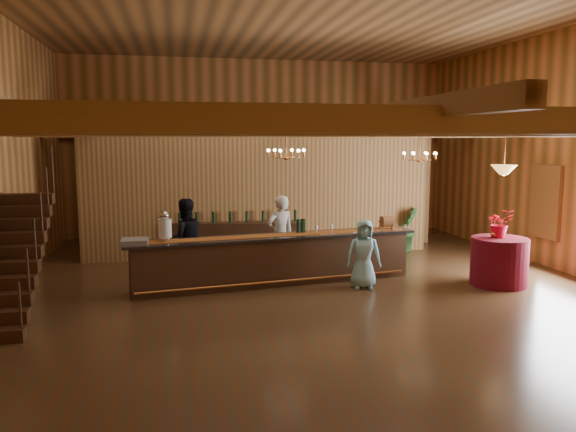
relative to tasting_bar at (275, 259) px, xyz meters
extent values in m
plane|color=#402D1B|center=(0.66, -0.56, -0.52)|extent=(14.00, 14.00, 0.00)
plane|color=#A7743F|center=(0.66, -0.56, 4.98)|extent=(14.00, 14.00, 0.00)
cube|color=#C67C42|center=(0.66, 6.44, 2.23)|extent=(12.00, 0.10, 5.50)
cube|color=#C67C42|center=(0.66, -7.56, 2.23)|extent=(12.00, 0.10, 5.50)
cube|color=brown|center=(0.66, -6.06, 2.68)|extent=(11.90, 0.20, 0.28)
cube|color=brown|center=(0.66, -3.56, 2.68)|extent=(11.90, 0.20, 0.28)
cube|color=brown|center=(0.66, -1.06, 2.68)|extent=(11.90, 0.20, 0.28)
cube|color=brown|center=(0.66, 1.44, 2.68)|extent=(11.90, 0.20, 0.28)
cube|color=brown|center=(0.66, 3.94, 2.68)|extent=(11.90, 0.20, 0.28)
cube|color=brown|center=(0.66, 6.24, 2.68)|extent=(11.90, 0.20, 0.28)
cube|color=brown|center=(-3.84, -0.56, 2.82)|extent=(0.18, 13.90, 0.22)
cube|color=brown|center=(0.66, -0.56, 2.82)|extent=(0.18, 13.90, 0.22)
cube|color=brown|center=(5.16, -0.56, 2.82)|extent=(0.18, 13.90, 0.22)
cube|color=brown|center=(-3.84, 3.94, 1.08)|extent=(0.20, 0.20, 3.20)
cube|color=brown|center=(5.16, 3.94, 1.08)|extent=(0.20, 0.20, 3.20)
cube|color=olive|center=(0.16, 2.94, 1.03)|extent=(9.00, 0.18, 3.10)
cube|color=white|center=(6.61, 0.44, 1.03)|extent=(0.12, 1.05, 1.75)
cube|color=#331E12|center=(-4.79, -1.72, 0.18)|extent=(1.00, 0.28, 0.20)
cube|color=#331E12|center=(-4.79, -1.44, 0.38)|extent=(1.00, 0.28, 0.20)
cube|color=#331E12|center=(-4.79, -1.16, 0.58)|extent=(1.00, 0.28, 0.20)
cube|color=#331E12|center=(-4.79, -0.88, 0.78)|extent=(1.00, 0.28, 0.20)
cube|color=#331E12|center=(-4.79, -0.60, 0.98)|extent=(1.00, 0.28, 0.20)
cube|color=#331E12|center=(-4.79, -0.32, 1.18)|extent=(1.00, 0.28, 0.20)
cube|color=#331E12|center=(-4.79, -0.04, 1.38)|extent=(1.00, 0.28, 0.20)
cube|color=#331E12|center=(1.66, 4.94, 0.03)|extent=(1.20, 0.60, 1.10)
cube|color=brown|center=(-1.34, 4.94, -0.02)|extent=(1.00, 0.60, 1.00)
cube|color=#331E12|center=(0.00, 0.00, -0.03)|extent=(5.92, 1.43, 0.98)
cube|color=black|center=(0.00, 0.00, 0.48)|extent=(6.23, 1.60, 0.05)
cube|color=maroon|center=(0.00, 0.00, 0.51)|extent=(5.79, 1.17, 0.01)
cylinder|color=#BB6F36|center=(0.00, -0.39, -0.38)|extent=(5.65, 0.82, 0.05)
cylinder|color=silver|center=(-2.23, -0.25, 0.55)|extent=(0.18, 0.18, 0.08)
cylinder|color=silver|center=(-2.23, -0.25, 0.77)|extent=(0.26, 0.26, 0.36)
sphere|color=silver|center=(-2.23, -0.25, 1.02)|extent=(0.18, 0.18, 0.18)
cube|color=gray|center=(-2.80, -0.43, 0.56)|extent=(0.50, 0.50, 0.10)
cube|color=brown|center=(2.44, 0.30, 0.66)|extent=(0.06, 0.06, 0.30)
cube|color=brown|center=(2.72, 0.30, 0.66)|extent=(0.06, 0.06, 0.30)
cylinder|color=brown|center=(2.58, 0.30, 0.69)|extent=(0.24, 0.24, 0.24)
cylinder|color=black|center=(0.53, 0.19, 0.66)|extent=(0.07, 0.07, 0.30)
cylinder|color=black|center=(0.63, 0.21, 0.66)|extent=(0.07, 0.07, 0.30)
cylinder|color=black|center=(0.64, 0.21, 0.66)|extent=(0.07, 0.07, 0.30)
cylinder|color=black|center=(0.66, 0.21, 0.66)|extent=(0.07, 0.07, 0.30)
cube|color=#331E12|center=(-0.46, 2.68, -0.05)|extent=(3.38, 1.04, 0.94)
cylinder|color=maroon|center=(4.55, -1.01, -0.03)|extent=(1.15, 1.15, 1.00)
cylinder|color=#BB6F36|center=(0.30, 0.32, 2.39)|extent=(0.02, 0.02, 0.57)
sphere|color=#BB6F36|center=(0.30, 0.32, 2.11)|extent=(0.12, 0.12, 0.12)
torus|color=#BB6F36|center=(0.30, 0.32, 2.21)|extent=(0.80, 0.80, 0.04)
cylinder|color=#BB6F36|center=(3.55, 0.85, 2.35)|extent=(0.02, 0.02, 0.65)
sphere|color=#BB6F36|center=(3.55, 0.85, 2.02)|extent=(0.12, 0.12, 0.12)
torus|color=#BB6F36|center=(3.55, 0.85, 2.12)|extent=(0.80, 0.80, 0.04)
cylinder|color=#BB6F36|center=(4.55, -1.01, 2.28)|extent=(0.02, 0.02, 0.80)
cone|color=gold|center=(4.55, -1.01, 1.88)|extent=(0.52, 0.52, 0.20)
imported|color=silver|center=(0.27, 0.86, 0.37)|extent=(0.74, 0.59, 1.78)
imported|color=black|center=(-1.84, 0.69, 0.36)|extent=(0.99, 0.85, 1.77)
imported|color=#8ECDDB|center=(1.70, -0.69, 0.18)|extent=(0.77, 0.58, 1.41)
imported|color=#204F20|center=(4.11, 2.76, 0.09)|extent=(0.79, 0.71, 1.22)
imported|color=red|center=(4.56, -0.94, 0.77)|extent=(0.57, 0.50, 0.60)
imported|color=#BB6F36|center=(4.45, -0.96, 0.61)|extent=(0.17, 0.17, 0.28)
camera|label=1|loc=(-2.00, -11.33, 2.48)|focal=35.00mm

